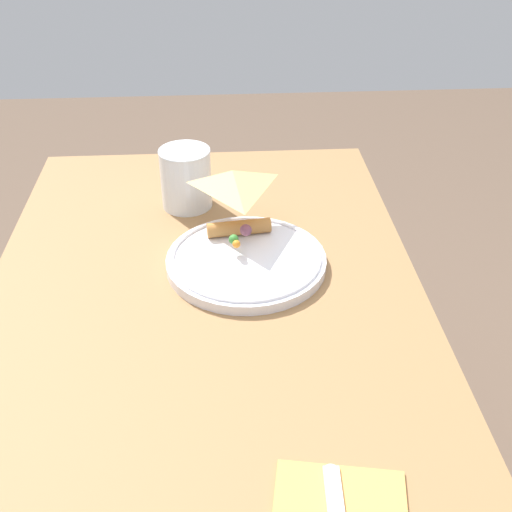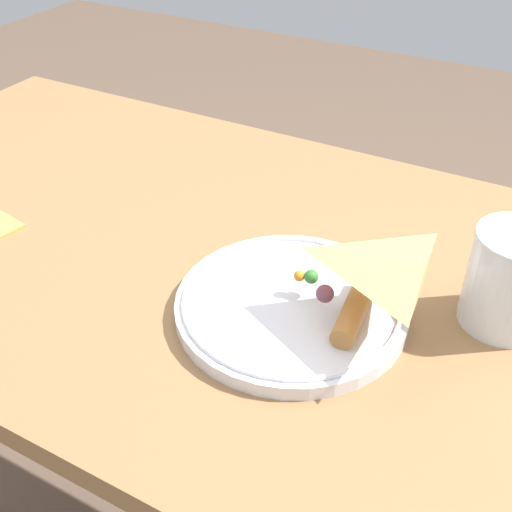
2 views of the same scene
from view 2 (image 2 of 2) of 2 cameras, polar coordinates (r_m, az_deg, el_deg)
The scene contains 3 objects.
dining_table at distance 0.87m, azimuth -5.08°, elevation -5.29°, with size 1.16×0.64×0.75m.
plate_pizza at distance 0.67m, azimuth 3.46°, elevation -4.22°, with size 0.25×0.25×0.05m.
milk_glass at distance 0.69m, azimuth 21.69°, elevation -2.15°, with size 0.09×0.09×0.11m.
Camera 2 is at (0.38, -0.53, 1.20)m, focal length 45.00 mm.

